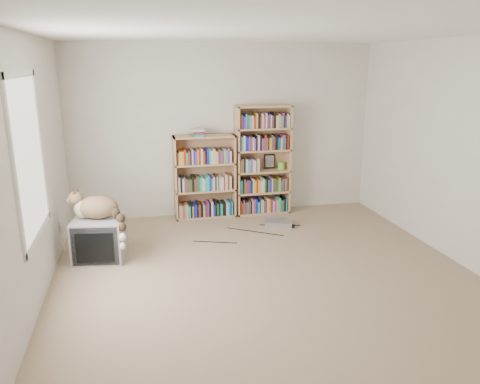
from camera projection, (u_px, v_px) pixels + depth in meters
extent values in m
cube|color=tan|center=(271.00, 283.00, 4.88)|extent=(4.50, 5.00, 0.01)
cube|color=silver|center=(224.00, 131.00, 6.89)|extent=(4.50, 0.02, 2.50)
cube|color=silver|center=(426.00, 278.00, 2.20)|extent=(4.50, 0.02, 2.50)
cube|color=silver|center=(25.00, 179.00, 4.07)|extent=(0.02, 5.00, 2.50)
cube|color=silver|center=(474.00, 156.00, 5.02)|extent=(0.02, 5.00, 2.50)
cube|color=white|center=(276.00, 31.00, 4.21)|extent=(4.50, 5.00, 0.02)
cube|color=white|center=(29.00, 157.00, 4.22)|extent=(0.02, 1.22, 1.52)
cube|color=#959597|center=(100.00, 239.00, 5.44)|extent=(0.63, 0.59, 0.49)
cube|color=black|center=(95.00, 246.00, 5.21)|extent=(0.52, 0.11, 0.45)
cube|color=black|center=(95.00, 248.00, 5.20)|extent=(0.41, 0.07, 0.34)
cube|color=black|center=(102.00, 236.00, 5.55)|extent=(0.38, 0.33, 0.29)
ellipsoid|color=#3A2A17|center=(97.00, 207.00, 5.37)|extent=(0.53, 0.39, 0.26)
ellipsoid|color=#3A2A17|center=(108.00, 208.00, 5.38)|extent=(0.26, 0.27, 0.20)
ellipsoid|color=#BEAF89|center=(83.00, 209.00, 5.35)|extent=(0.22, 0.22, 0.22)
ellipsoid|color=#3A2A17|center=(75.00, 198.00, 5.32)|extent=(0.20, 0.19, 0.16)
sphere|color=beige|center=(70.00, 200.00, 5.32)|extent=(0.08, 0.08, 0.07)
cone|color=black|center=(74.00, 193.00, 5.27)|extent=(0.07, 0.09, 0.08)
cone|color=black|center=(77.00, 190.00, 5.35)|extent=(0.07, 0.09, 0.08)
cube|color=#AA7A55|center=(237.00, 162.00, 6.89)|extent=(0.03, 0.30, 1.63)
cube|color=#AA7A55|center=(288.00, 159.00, 7.06)|extent=(0.02, 0.30, 1.63)
cube|color=#AA7A55|center=(260.00, 159.00, 7.11)|extent=(0.81, 0.03, 1.63)
cube|color=#AA7A55|center=(264.00, 106.00, 6.76)|extent=(0.81, 0.30, 0.02)
cube|color=#AA7A55|center=(262.00, 211.00, 7.19)|extent=(0.81, 0.30, 0.03)
cube|color=#AA7A55|center=(262.00, 191.00, 7.11)|extent=(0.81, 0.30, 0.03)
cube|color=#AA7A55|center=(263.00, 171.00, 7.02)|extent=(0.81, 0.30, 0.02)
cube|color=#AA7A55|center=(263.00, 150.00, 6.93)|extent=(0.81, 0.30, 0.02)
cube|color=#AA7A55|center=(263.00, 128.00, 6.85)|extent=(0.81, 0.30, 0.02)
cube|color=#A62816|center=(262.00, 205.00, 7.16)|extent=(0.73, 0.24, 0.19)
cube|color=#1922A4|center=(262.00, 185.00, 7.08)|extent=(0.73, 0.24, 0.19)
cube|color=#12672C|center=(263.00, 164.00, 6.99)|extent=(0.73, 0.24, 0.19)
cube|color=beige|center=(263.00, 143.00, 6.91)|extent=(0.73, 0.24, 0.19)
cube|color=black|center=(263.00, 121.00, 6.82)|extent=(0.73, 0.24, 0.19)
cube|color=#AA7A55|center=(175.00, 178.00, 6.75)|extent=(0.02, 0.30, 1.22)
cube|color=#AA7A55|center=(233.00, 175.00, 6.94)|extent=(0.02, 0.30, 1.22)
cube|color=#AA7A55|center=(203.00, 175.00, 6.97)|extent=(0.88, 0.03, 1.22)
cube|color=#AA7A55|center=(204.00, 136.00, 6.69)|extent=(0.88, 0.30, 0.02)
cube|color=#AA7A55|center=(206.00, 215.00, 7.00)|extent=(0.88, 0.30, 0.03)
cube|color=#AA7A55|center=(205.00, 190.00, 6.90)|extent=(0.88, 0.30, 0.03)
cube|color=#AA7A55|center=(205.00, 164.00, 6.79)|extent=(0.88, 0.30, 0.02)
cube|color=#A62816|center=(205.00, 209.00, 6.98)|extent=(0.80, 0.24, 0.19)
cube|color=#1922A4|center=(205.00, 183.00, 6.87)|extent=(0.80, 0.24, 0.19)
cube|color=#12672C|center=(204.00, 156.00, 6.76)|extent=(0.80, 0.24, 0.19)
cube|color=#A62816|center=(198.00, 133.00, 6.61)|extent=(0.18, 0.24, 0.10)
cylinder|color=#61C939|center=(281.00, 166.00, 7.06)|extent=(0.10, 0.10, 0.11)
cube|color=black|center=(269.00, 161.00, 7.11)|extent=(0.16, 0.05, 0.22)
cube|color=#B2B2B7|center=(278.00, 223.00, 6.57)|extent=(0.43, 0.35, 0.08)
cube|color=silver|center=(60.00, 226.00, 5.65)|extent=(0.01, 0.08, 0.13)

